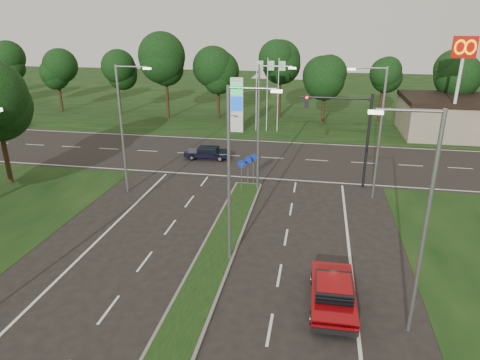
# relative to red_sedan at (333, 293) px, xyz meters

# --- Properties ---
(ground) EXTENTS (160.00, 160.00, 0.00)m
(ground) POSITION_rel_red_sedan_xyz_m (-6.00, -3.07, -0.67)
(ground) COLOR black
(ground) RESTS_ON ground
(verge_far) EXTENTS (160.00, 50.00, 0.02)m
(verge_far) POSITION_rel_red_sedan_xyz_m (-6.00, 51.93, -0.67)
(verge_far) COLOR black
(verge_far) RESTS_ON ground
(cross_road) EXTENTS (160.00, 12.00, 0.02)m
(cross_road) POSITION_rel_red_sedan_xyz_m (-6.00, 20.93, -0.67)
(cross_road) COLOR black
(cross_road) RESTS_ON ground
(median_kerb) EXTENTS (2.00, 26.00, 0.12)m
(median_kerb) POSITION_rel_red_sedan_xyz_m (-6.00, 0.93, -0.61)
(median_kerb) COLOR slate
(median_kerb) RESTS_ON ground
(streetlight_median_near) EXTENTS (2.53, 0.22, 9.00)m
(streetlight_median_near) POSITION_rel_red_sedan_xyz_m (-5.00, 2.93, 4.41)
(streetlight_median_near) COLOR gray
(streetlight_median_near) RESTS_ON ground
(streetlight_median_far) EXTENTS (2.53, 0.22, 9.00)m
(streetlight_median_far) POSITION_rel_red_sedan_xyz_m (-5.00, 12.93, 4.41)
(streetlight_median_far) COLOR gray
(streetlight_median_far) RESTS_ON ground
(streetlight_left_far) EXTENTS (2.53, 0.22, 9.00)m
(streetlight_left_far) POSITION_rel_red_sedan_xyz_m (-14.30, 10.93, 4.41)
(streetlight_left_far) COLOR gray
(streetlight_left_far) RESTS_ON ground
(streetlight_right_far) EXTENTS (2.53, 0.22, 9.00)m
(streetlight_right_far) POSITION_rel_red_sedan_xyz_m (2.80, 12.93, 4.41)
(streetlight_right_far) COLOR gray
(streetlight_right_far) RESTS_ON ground
(streetlight_right_near) EXTENTS (2.53, 0.22, 9.00)m
(streetlight_right_near) POSITION_rel_red_sedan_xyz_m (2.80, -1.07, 4.41)
(streetlight_right_near) COLOR gray
(streetlight_right_near) RESTS_ON ground
(traffic_signal) EXTENTS (5.10, 0.42, 7.00)m
(traffic_signal) POSITION_rel_red_sedan_xyz_m (1.19, 14.93, 3.98)
(traffic_signal) COLOR black
(traffic_signal) RESTS_ON ground
(median_signs) EXTENTS (1.16, 1.76, 2.38)m
(median_signs) POSITION_rel_red_sedan_xyz_m (-6.00, 13.33, 1.05)
(median_signs) COLOR gray
(median_signs) RESTS_ON ground
(gas_pylon) EXTENTS (5.80, 1.26, 8.00)m
(gas_pylon) POSITION_rel_red_sedan_xyz_m (-9.79, 29.98, 2.53)
(gas_pylon) COLOR silver
(gas_pylon) RESTS_ON ground
(mcdonalds_sign) EXTENTS (2.20, 0.47, 10.40)m
(mcdonalds_sign) POSITION_rel_red_sedan_xyz_m (12.00, 28.90, 7.32)
(mcdonalds_sign) COLOR silver
(mcdonalds_sign) RESTS_ON ground
(treeline_far) EXTENTS (6.00, 6.00, 9.90)m
(treeline_far) POSITION_rel_red_sedan_xyz_m (-5.90, 36.86, 6.16)
(treeline_far) COLOR black
(treeline_far) RESTS_ON ground
(red_sedan) EXTENTS (1.95, 4.55, 1.24)m
(red_sedan) POSITION_rel_red_sedan_xyz_m (0.00, 0.00, 0.00)
(red_sedan) COLOR maroon
(red_sedan) RESTS_ON ground
(navy_sedan) EXTENTS (4.01, 1.78, 1.09)m
(navy_sedan) POSITION_rel_red_sedan_xyz_m (-10.71, 19.65, -0.08)
(navy_sedan) COLOR black
(navy_sedan) RESTS_ON ground
(far_car_a) EXTENTS (4.74, 2.82, 1.28)m
(far_car_a) POSITION_rel_red_sedan_xyz_m (-36.63, 25.92, 0.02)
(far_car_a) COLOR #ABABAB
(far_car_a) RESTS_ON ground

